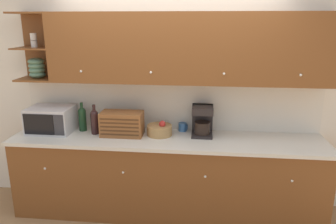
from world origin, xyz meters
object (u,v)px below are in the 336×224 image
Objects in this scene: bread_box at (122,124)px; coffee_maker at (202,120)px; second_wine_bottle at (95,121)px; mug at (183,127)px; microwave at (51,120)px; fruit_basket at (160,130)px; wine_bottle at (82,118)px.

bread_box is 0.90m from coffee_maker.
second_wine_bottle reaches higher than mug.
microwave is 1.06× the size of bread_box.
coffee_maker is at bearing 7.17° from fruit_basket.
bread_box is 0.71m from mug.
fruit_basket is (1.26, 0.02, -0.08)m from microwave.
mug is 0.28m from coffee_maker.
fruit_basket is 0.49m from coffee_maker.
mug is 0.32× the size of coffee_maker.
wine_bottle is 0.99× the size of coffee_maker.
wine_bottle reaches higher than mug.
second_wine_bottle is at bearing -0.95° from microwave.
fruit_basket is (0.91, -0.06, -0.09)m from wine_bottle.
microwave is at bearing 178.11° from bread_box.
coffee_maker is (0.47, 0.06, 0.11)m from fruit_basket.
coffee_maker is (1.39, 0.00, 0.02)m from wine_bottle.
microwave is 1.76× the size of fruit_basket.
mug is at bearing 34.31° from fruit_basket.
coffee_maker reaches higher than wine_bottle.
fruit_basket is at bearing 2.52° from second_wine_bottle.
bread_box is 1.37× the size of coffee_maker.
microwave is 1.73m from coffee_maker.
microwave is at bearing 179.05° from second_wine_bottle.
wine_bottle is 0.99× the size of second_wine_bottle.
coffee_maker reaches higher than microwave.
wine_bottle reaches higher than microwave.
fruit_basket is (0.42, 0.05, -0.07)m from bread_box.
microwave is at bearing -178.91° from fruit_basket.
bread_box is at bearing -172.88° from coffee_maker.
wine_bottle is 1.17m from mug.
microwave is 4.57× the size of mug.
second_wine_bottle is 1.21m from coffee_maker.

